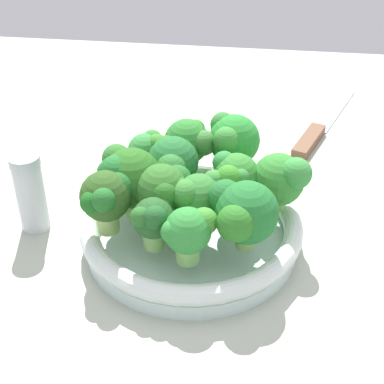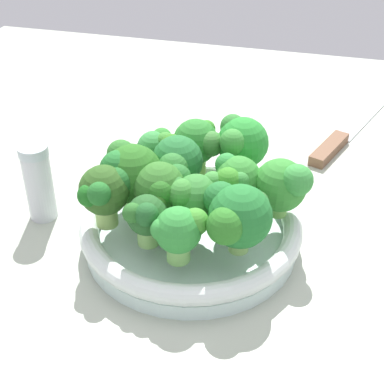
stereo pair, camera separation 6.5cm
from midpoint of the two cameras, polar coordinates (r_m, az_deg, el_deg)
ground_plane at (r=68.82cm, az=5.84°, el=-6.46°), size 130.00×130.00×2.50cm
bowl at (r=67.56cm, az=2.74°, el=-3.58°), size 25.38×25.38×4.01cm
broccoli_floret_0 at (r=67.03cm, az=1.22°, el=2.89°), size 5.98×7.10×7.48cm
broccoli_floret_1 at (r=59.12cm, az=7.54°, el=-2.40°), size 7.36×7.90×7.63cm
broccoli_floret_2 at (r=59.77cm, az=-1.37°, el=-2.48°), size 4.36×4.89×6.08cm
broccoli_floret_3 at (r=68.94cm, az=-3.40°, el=2.81°), size 4.11×4.74×5.81cm
broccoli_floret_4 at (r=72.01cm, az=-0.92°, el=4.26°), size 4.92×4.56×5.77cm
broccoli_floret_5 at (r=64.91cm, az=7.19°, el=1.15°), size 5.45×6.16×6.76cm
broccoli_floret_6 at (r=62.55cm, az=0.05°, el=0.23°), size 5.91×5.94×7.33cm
broccoli_floret_7 at (r=70.90cm, az=7.64°, el=4.82°), size 6.60×7.15×7.94cm
broccoli_floret_8 at (r=62.35cm, az=-5.59°, el=-0.01°), size 5.65×6.30×7.26cm
broccoli_floret_9 at (r=65.19cm, az=11.74°, el=0.59°), size 6.57×5.99×7.27cm
broccoli_floret_10 at (r=62.44cm, az=3.25°, el=-0.71°), size 5.75×5.57×6.41cm
broccoli_floret_11 at (r=57.86cm, az=1.93°, el=-3.90°), size 5.55×4.81×6.19cm
broccoli_floret_12 at (r=71.51cm, az=3.20°, el=4.74°), size 6.51×6.04×7.21cm
broccoli_floret_13 at (r=65.18cm, az=-3.24°, el=2.03°), size 7.21×6.75×7.95cm
knife at (r=92.40cm, az=16.38°, el=5.10°), size 11.36×25.81×1.50cm
pepper_shaker at (r=71.49cm, az=-12.29°, el=0.87°), size 3.55×3.55×9.96cm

